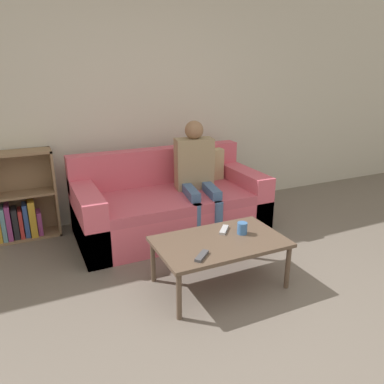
{
  "coord_description": "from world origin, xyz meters",
  "views": [
    {
      "loc": [
        -1.29,
        -1.49,
        1.73
      ],
      "look_at": [
        0.07,
        1.44,
        0.63
      ],
      "focal_mm": 35.0,
      "sensor_mm": 36.0,
      "label": 1
    }
  ],
  "objects_px": {
    "person_adult": "(196,169)",
    "tv_remote_0": "(202,256)",
    "tv_remote_1": "(224,230)",
    "bookshelf": "(20,205)",
    "cup_near": "(242,228)",
    "couch": "(170,206)",
    "coffee_table": "(220,244)"
  },
  "relations": [
    {
      "from": "person_adult",
      "to": "tv_remote_0",
      "type": "height_order",
      "value": "person_adult"
    },
    {
      "from": "tv_remote_0",
      "to": "tv_remote_1",
      "type": "distance_m",
      "value": 0.5
    },
    {
      "from": "bookshelf",
      "to": "tv_remote_1",
      "type": "height_order",
      "value": "bookshelf"
    },
    {
      "from": "bookshelf",
      "to": "cup_near",
      "type": "relative_size",
      "value": 9.36
    },
    {
      "from": "person_adult",
      "to": "tv_remote_1",
      "type": "relative_size",
      "value": 7.43
    },
    {
      "from": "cup_near",
      "to": "tv_remote_0",
      "type": "distance_m",
      "value": 0.53
    },
    {
      "from": "tv_remote_0",
      "to": "tv_remote_1",
      "type": "xyz_separation_m",
      "value": [
        0.37,
        0.33,
        0.0
      ]
    },
    {
      "from": "tv_remote_1",
      "to": "bookshelf",
      "type": "bearing_deg",
      "value": 176.11
    },
    {
      "from": "tv_remote_1",
      "to": "person_adult",
      "type": "bearing_deg",
      "value": 119.59
    },
    {
      "from": "tv_remote_0",
      "to": "tv_remote_1",
      "type": "height_order",
      "value": "same"
    },
    {
      "from": "tv_remote_1",
      "to": "couch",
      "type": "bearing_deg",
      "value": 135.26
    },
    {
      "from": "coffee_table",
      "to": "tv_remote_1",
      "type": "xyz_separation_m",
      "value": [
        0.12,
        0.14,
        0.05
      ]
    },
    {
      "from": "bookshelf",
      "to": "tv_remote_1",
      "type": "xyz_separation_m",
      "value": [
        1.55,
        -1.54,
        0.06
      ]
    },
    {
      "from": "bookshelf",
      "to": "couch",
      "type": "bearing_deg",
      "value": -19.17
    },
    {
      "from": "tv_remote_0",
      "to": "cup_near",
      "type": "bearing_deg",
      "value": 72.4
    },
    {
      "from": "cup_near",
      "to": "tv_remote_0",
      "type": "height_order",
      "value": "cup_near"
    },
    {
      "from": "person_adult",
      "to": "tv_remote_0",
      "type": "bearing_deg",
      "value": -104.35
    },
    {
      "from": "person_adult",
      "to": "tv_remote_1",
      "type": "distance_m",
      "value": 1.0
    },
    {
      "from": "tv_remote_0",
      "to": "tv_remote_1",
      "type": "relative_size",
      "value": 0.99
    },
    {
      "from": "cup_near",
      "to": "tv_remote_0",
      "type": "bearing_deg",
      "value": -155.36
    },
    {
      "from": "couch",
      "to": "cup_near",
      "type": "distance_m",
      "value": 1.17
    },
    {
      "from": "coffee_table",
      "to": "tv_remote_0",
      "type": "bearing_deg",
      "value": -143.43
    },
    {
      "from": "couch",
      "to": "bookshelf",
      "type": "relative_size",
      "value": 2.14
    },
    {
      "from": "tv_remote_1",
      "to": "tv_remote_0",
      "type": "bearing_deg",
      "value": -97.45
    },
    {
      "from": "bookshelf",
      "to": "person_adult",
      "type": "distance_m",
      "value": 1.87
    },
    {
      "from": "couch",
      "to": "coffee_table",
      "type": "bearing_deg",
      "value": -91.93
    },
    {
      "from": "bookshelf",
      "to": "cup_near",
      "type": "xyz_separation_m",
      "value": [
        1.66,
        -1.65,
        0.1
      ]
    },
    {
      "from": "person_adult",
      "to": "cup_near",
      "type": "height_order",
      "value": "person_adult"
    },
    {
      "from": "coffee_table",
      "to": "cup_near",
      "type": "height_order",
      "value": "cup_near"
    },
    {
      "from": "couch",
      "to": "cup_near",
      "type": "xyz_separation_m",
      "value": [
        0.19,
        -1.14,
        0.16
      ]
    },
    {
      "from": "bookshelf",
      "to": "tv_remote_0",
      "type": "height_order",
      "value": "bookshelf"
    },
    {
      "from": "cup_near",
      "to": "tv_remote_0",
      "type": "relative_size",
      "value": 0.62
    }
  ]
}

